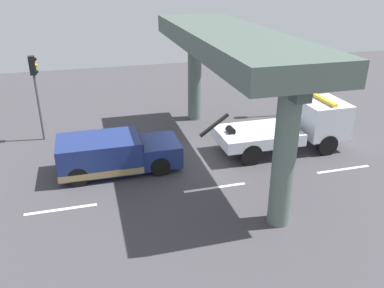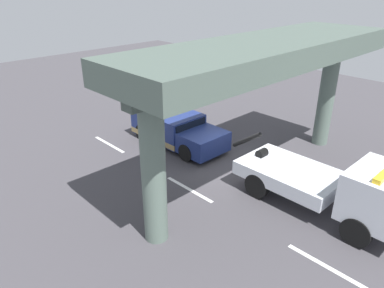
% 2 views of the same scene
% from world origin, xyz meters
% --- Properties ---
extents(ground_plane, '(60.00, 40.00, 0.10)m').
position_xyz_m(ground_plane, '(0.00, 0.00, -0.05)').
color(ground_plane, '#423F44').
extents(lane_stripe_west, '(2.60, 0.16, 0.01)m').
position_xyz_m(lane_stripe_west, '(-6.00, -2.61, 0.00)').
color(lane_stripe_west, silver).
rests_on(lane_stripe_west, ground).
extents(lane_stripe_mid, '(2.60, 0.16, 0.01)m').
position_xyz_m(lane_stripe_mid, '(0.00, -2.61, 0.00)').
color(lane_stripe_mid, silver).
rests_on(lane_stripe_mid, ground).
extents(lane_stripe_east, '(2.60, 0.16, 0.01)m').
position_xyz_m(lane_stripe_east, '(6.00, -2.61, 0.00)').
color(lane_stripe_east, silver).
rests_on(lane_stripe_east, ground).
extents(tow_truck_white, '(7.26, 2.43, 2.46)m').
position_xyz_m(tow_truck_white, '(4.90, 0.00, 1.20)').
color(tow_truck_white, silver).
rests_on(tow_truck_white, ground).
extents(towed_van_green, '(5.20, 2.23, 1.58)m').
position_xyz_m(towed_van_green, '(-3.79, -0.00, 0.78)').
color(towed_van_green, navy).
rests_on(towed_van_green, ground).
extents(overpass_structure, '(3.60, 12.83, 5.81)m').
position_xyz_m(overpass_structure, '(1.39, 0.00, 5.00)').
color(overpass_structure, '#596B60').
rests_on(overpass_structure, ground).
extents(traffic_light_near, '(0.39, 0.32, 4.32)m').
position_xyz_m(traffic_light_near, '(-6.98, 4.45, 3.15)').
color(traffic_light_near, '#515456').
rests_on(traffic_light_near, ground).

